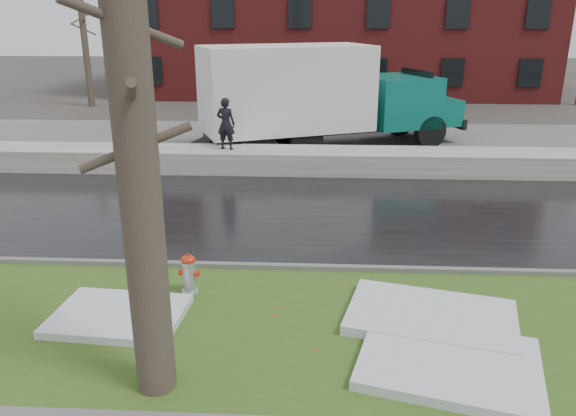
{
  "coord_description": "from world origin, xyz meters",
  "views": [
    {
      "loc": [
        0.9,
        -9.55,
        5.07
      ],
      "look_at": [
        0.28,
        2.08,
        1.0
      ],
      "focal_mm": 35.0,
      "sensor_mm": 36.0,
      "label": 1
    }
  ],
  "objects_px": {
    "box_truck": "(317,95)",
    "tree": "(137,153)",
    "worker": "(226,124)",
    "fire_hydrant": "(189,272)"
  },
  "relations": [
    {
      "from": "box_truck",
      "to": "fire_hydrant",
      "type": "bearing_deg",
      "value": -123.33
    },
    {
      "from": "fire_hydrant",
      "to": "tree",
      "type": "distance_m",
      "value": 4.07
    },
    {
      "from": "box_truck",
      "to": "worker",
      "type": "relative_size",
      "value": 6.82
    },
    {
      "from": "fire_hydrant",
      "to": "tree",
      "type": "relative_size",
      "value": 0.12
    },
    {
      "from": "box_truck",
      "to": "tree",
      "type": "bearing_deg",
      "value": -120.83
    },
    {
      "from": "fire_hydrant",
      "to": "worker",
      "type": "height_order",
      "value": "worker"
    },
    {
      "from": "worker",
      "to": "fire_hydrant",
      "type": "bearing_deg",
      "value": 106.78
    },
    {
      "from": "tree",
      "to": "worker",
      "type": "height_order",
      "value": "tree"
    },
    {
      "from": "tree",
      "to": "box_truck",
      "type": "xyz_separation_m",
      "value": [
        2.19,
        14.96,
        -1.35
      ]
    },
    {
      "from": "fire_hydrant",
      "to": "worker",
      "type": "bearing_deg",
      "value": 102.96
    }
  ]
}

